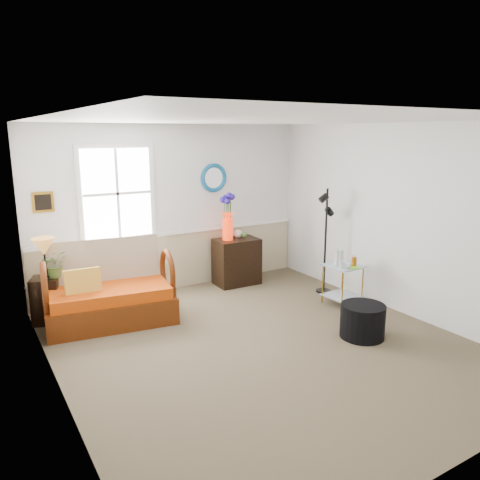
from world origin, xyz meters
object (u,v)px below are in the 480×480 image
cabinet (237,261)px  ottoman (363,321)px  side_table (342,285)px  loveseat (109,284)px  lamp_stand (47,300)px  floor_lamp (325,241)px

cabinet → ottoman: (0.24, -2.61, -0.17)m
side_table → ottoman: 1.12m
loveseat → cabinet: size_ratio=2.12×
lamp_stand → ottoman: size_ratio=1.13×
loveseat → floor_lamp: bearing=-1.5°
side_table → lamp_stand: bearing=157.8°
cabinet → side_table: bearing=-61.4°
loveseat → cabinet: bearing=21.1°
cabinet → loveseat: bearing=-164.8°
side_table → cabinet: bearing=116.3°
cabinet → side_table: 1.84m
ottoman → loveseat: bearing=140.2°
loveseat → floor_lamp: floor_lamp is taller
lamp_stand → cabinet: 2.99m
loveseat → lamp_stand: 0.87m
side_table → ottoman: bearing=-120.6°
lamp_stand → side_table: 4.10m
floor_lamp → cabinet: bearing=144.4°
loveseat → ottoman: size_ratio=2.98×
side_table → floor_lamp: 0.79m
loveseat → side_table: 3.28m
side_table → loveseat: bearing=159.9°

